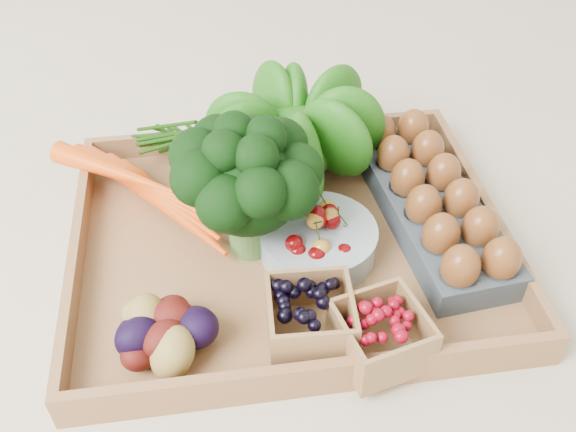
{
  "coord_description": "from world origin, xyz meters",
  "views": [
    {
      "loc": [
        -0.09,
        -0.6,
        0.61
      ],
      "look_at": [
        0.0,
        0.0,
        0.06
      ],
      "focal_mm": 40.0,
      "sensor_mm": 36.0,
      "label": 1
    }
  ],
  "objects": [
    {
      "name": "ground",
      "position": [
        0.0,
        0.0,
        0.0
      ],
      "size": [
        4.0,
        4.0,
        0.0
      ],
      "primitive_type": "plane",
      "color": "beige",
      "rests_on": "ground"
    },
    {
      "name": "tray",
      "position": [
        0.0,
        0.0,
        0.01
      ],
      "size": [
        0.55,
        0.45,
        0.01
      ],
      "primitive_type": "cube",
      "color": "#96683F",
      "rests_on": "ground"
    },
    {
      "name": "carrots",
      "position": [
        -0.17,
        0.09,
        0.04
      ],
      "size": [
        0.22,
        0.16,
        0.05
      ],
      "primitive_type": null,
      "color": "#F04E0D",
      "rests_on": "tray"
    },
    {
      "name": "lettuce",
      "position": [
        0.04,
        0.15,
        0.1
      ],
      "size": [
        0.17,
        0.17,
        0.17
      ],
      "primitive_type": "sphere",
      "color": "#13510C",
      "rests_on": "tray"
    },
    {
      "name": "broccoli",
      "position": [
        -0.05,
        -0.0,
        0.08
      ],
      "size": [
        0.18,
        0.18,
        0.14
      ],
      "primitive_type": null,
      "color": "black",
      "rests_on": "tray"
    },
    {
      "name": "cherry_bowl",
      "position": [
        0.04,
        -0.02,
        0.03
      ],
      "size": [
        0.15,
        0.15,
        0.04
      ],
      "primitive_type": "cylinder",
      "color": "#8C9EA5",
      "rests_on": "tray"
    },
    {
      "name": "egg_carton",
      "position": [
        0.2,
        0.02,
        0.03
      ],
      "size": [
        0.15,
        0.34,
        0.04
      ],
      "primitive_type": "cube",
      "rotation": [
        0.0,
        0.0,
        0.09
      ],
      "color": "#3B434B",
      "rests_on": "tray"
    },
    {
      "name": "potatoes",
      "position": [
        -0.17,
        -0.15,
        0.05
      ],
      "size": [
        0.13,
        0.13,
        0.08
      ],
      "primitive_type": null,
      "color": "#3E0D09",
      "rests_on": "tray"
    },
    {
      "name": "punnet_blackberry",
      "position": [
        0.0,
        -0.16,
        0.05
      ],
      "size": [
        0.1,
        0.1,
        0.06
      ],
      "primitive_type": "cube",
      "rotation": [
        0.0,
        0.0,
        -0.05
      ],
      "color": "black",
      "rests_on": "tray"
    },
    {
      "name": "punnet_raspberry",
      "position": [
        0.07,
        -0.19,
        0.05
      ],
      "size": [
        0.11,
        0.11,
        0.06
      ],
      "primitive_type": "cube",
      "rotation": [
        0.0,
        0.0,
        0.24
      ],
      "color": "maroon",
      "rests_on": "tray"
    }
  ]
}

